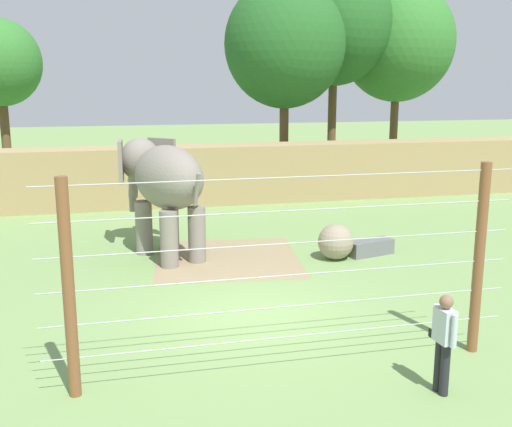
{
  "coord_description": "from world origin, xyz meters",
  "views": [
    {
      "loc": [
        -2.83,
        -12.06,
        4.94
      ],
      "look_at": [
        0.96,
        3.8,
        1.4
      ],
      "focal_mm": 42.65,
      "sensor_mm": 36.0,
      "label": 1
    }
  ],
  "objects": [
    {
      "name": "zookeeper",
      "position": [
        2.18,
        -3.97,
        0.93
      ],
      "size": [
        0.25,
        0.58,
        1.67
      ],
      "color": "#232328",
      "rests_on": "ground"
    },
    {
      "name": "ground_plane",
      "position": [
        0.0,
        0.0,
        0.0
      ],
      "size": [
        120.0,
        120.0,
        0.0
      ],
      "primitive_type": "plane",
      "color": "#759956"
    },
    {
      "name": "tree_left_of_centre",
      "position": [
        5.4,
        16.52,
        6.66
      ],
      "size": [
        5.72,
        5.72,
        9.69
      ],
      "color": "brown",
      "rests_on": "ground"
    },
    {
      "name": "embankment_wall",
      "position": [
        0.0,
        12.63,
        1.19
      ],
      "size": [
        36.0,
        1.8,
        2.38
      ],
      "primitive_type": "cube",
      "color": "tan",
      "rests_on": "ground"
    },
    {
      "name": "cable_fence",
      "position": [
        0.0,
        -2.68,
        1.8
      ],
      "size": [
        8.17,
        0.19,
        3.57
      ],
      "color": "brown",
      "rests_on": "ground"
    },
    {
      "name": "tree_behind_wall",
      "position": [
        12.57,
        19.32,
        7.02
      ],
      "size": [
        6.08,
        6.08,
        10.24
      ],
      "color": "brown",
      "rests_on": "ground"
    },
    {
      "name": "elephant",
      "position": [
        -1.44,
        5.17,
        2.18
      ],
      "size": [
        2.71,
        4.2,
        3.29
      ],
      "color": "gray",
      "rests_on": "ground"
    },
    {
      "name": "tree_far_left",
      "position": [
        8.62,
        18.55,
        7.8
      ],
      "size": [
        5.91,
        5.91,
        10.92
      ],
      "color": "brown",
      "rests_on": "ground"
    },
    {
      "name": "feed_trough",
      "position": [
        4.37,
        3.76,
        0.22
      ],
      "size": [
        1.48,
        0.85,
        0.44
      ],
      "color": "slate",
      "rests_on": "ground"
    },
    {
      "name": "dirt_patch",
      "position": [
        0.26,
        4.37,
        0.0
      ],
      "size": [
        4.49,
        4.66,
        0.01
      ],
      "primitive_type": "cube",
      "rotation": [
        0.0,
        0.0,
        -0.12
      ],
      "color": "#937F5B",
      "rests_on": "ground"
    },
    {
      "name": "enrichment_ball",
      "position": [
        3.23,
        3.59,
        0.51
      ],
      "size": [
        1.01,
        1.01,
        1.01
      ],
      "primitive_type": "sphere",
      "color": "gray",
      "rests_on": "ground"
    }
  ]
}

